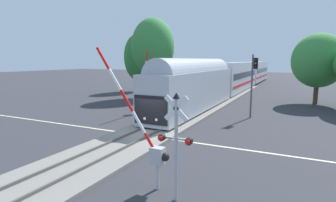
{
  "coord_description": "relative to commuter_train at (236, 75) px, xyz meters",
  "views": [
    {
      "loc": [
        9.68,
        -15.96,
        5.33
      ],
      "look_at": [
        0.1,
        3.65,
        2.0
      ],
      "focal_mm": 28.83,
      "sensor_mm": 36.0,
      "label": 1
    }
  ],
  "objects": [
    {
      "name": "traffic_signal_far_side",
      "position": [
        5.91,
        -20.86,
        1.15
      ],
      "size": [
        0.53,
        0.38,
        5.82
      ],
      "color": "#4C4C51",
      "rests_on": "ground"
    },
    {
      "name": "ground_plane",
      "position": [
        -0.0,
        -30.3,
        -2.74
      ],
      "size": [
        220.0,
        220.0,
        0.0
      ],
      "primitive_type": "plane",
      "color": "#333338"
    },
    {
      "name": "oak_far_right",
      "position": [
        11.56,
        -9.09,
        2.52
      ],
      "size": [
        6.09,
        6.09,
        8.51
      ],
      "color": "#4C3828",
      "rests_on": "ground"
    },
    {
      "name": "commuter_train",
      "position": [
        0.0,
        0.0,
        0.0
      ],
      "size": [
        3.04,
        62.93,
        5.16
      ],
      "color": "#B2B7C1",
      "rests_on": "railway_track"
    },
    {
      "name": "railway_track",
      "position": [
        -0.0,
        -30.3,
        -2.64
      ],
      "size": [
        4.4,
        80.0,
        0.32
      ],
      "color": "gray",
      "rests_on": "ground"
    },
    {
      "name": "crossing_signal_mast",
      "position": [
        5.71,
        -37.48,
        -0.2
      ],
      "size": [
        1.36,
        0.44,
        4.16
      ],
      "color": "#B2B2B7",
      "rests_on": "ground"
    },
    {
      "name": "road_centre_stripe",
      "position": [
        -0.0,
        -30.3,
        -2.74
      ],
      "size": [
        44.0,
        0.2,
        0.01
      ],
      "color": "beige",
      "rests_on": "ground"
    },
    {
      "name": "crossing_gate_near",
      "position": [
        4.32,
        -36.96,
        -0.77
      ],
      "size": [
        3.5,
        0.4,
        5.88
      ],
      "color": "#B7B7BC",
      "rests_on": "ground"
    },
    {
      "name": "oak_behind_train",
      "position": [
        -9.05,
        -12.75,
        4.39
      ],
      "size": [
        5.98,
        5.98,
        11.12
      ],
      "color": "#4C3828",
      "rests_on": "ground"
    },
    {
      "name": "crossing_gate_far",
      "position": [
        -4.56,
        -23.64,
        -0.75
      ],
      "size": [
        1.78,
        0.4,
        6.26
      ],
      "color": "#B7B7BC",
      "rests_on": "ground"
    },
    {
      "name": "pine_left_background",
      "position": [
        -15.32,
        -6.95,
        3.04
      ],
      "size": [
        4.51,
        4.51,
        9.64
      ],
      "color": "brown",
      "rests_on": "ground"
    }
  ]
}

